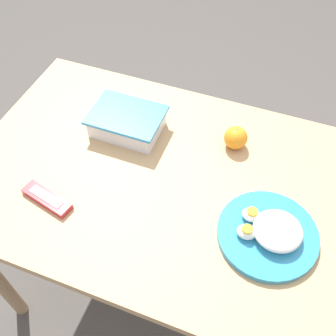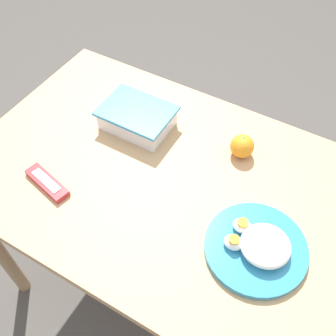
{
  "view_description": "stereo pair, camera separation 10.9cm",
  "coord_description": "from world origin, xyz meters",
  "px_view_note": "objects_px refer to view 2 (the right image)",
  "views": [
    {
      "loc": [
        0.2,
        -0.62,
        1.65
      ],
      "look_at": [
        -0.04,
        0.01,
        0.79
      ],
      "focal_mm": 42.0,
      "sensor_mm": 36.0,
      "label": 1
    },
    {
      "loc": [
        0.3,
        -0.57,
        1.65
      ],
      "look_at": [
        -0.04,
        0.01,
        0.79
      ],
      "focal_mm": 42.0,
      "sensor_mm": 36.0,
      "label": 2
    }
  ],
  "objects_px": {
    "rice_plate": "(258,246)",
    "candy_bar": "(47,183)",
    "food_container": "(137,119)",
    "orange_fruit": "(242,146)"
  },
  "relations": [
    {
      "from": "rice_plate",
      "to": "candy_bar",
      "type": "height_order",
      "value": "rice_plate"
    },
    {
      "from": "rice_plate",
      "to": "candy_bar",
      "type": "relative_size",
      "value": 1.65
    },
    {
      "from": "food_container",
      "to": "rice_plate",
      "type": "height_order",
      "value": "food_container"
    },
    {
      "from": "food_container",
      "to": "orange_fruit",
      "type": "xyz_separation_m",
      "value": [
        0.33,
        0.05,
        0.0
      ]
    },
    {
      "from": "orange_fruit",
      "to": "candy_bar",
      "type": "relative_size",
      "value": 0.45
    },
    {
      "from": "food_container",
      "to": "orange_fruit",
      "type": "height_order",
      "value": "same"
    },
    {
      "from": "food_container",
      "to": "orange_fruit",
      "type": "bearing_deg",
      "value": 9.54
    },
    {
      "from": "food_container",
      "to": "candy_bar",
      "type": "relative_size",
      "value": 1.41
    },
    {
      "from": "food_container",
      "to": "candy_bar",
      "type": "bearing_deg",
      "value": -106.43
    },
    {
      "from": "food_container",
      "to": "rice_plate",
      "type": "relative_size",
      "value": 0.85
    }
  ]
}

